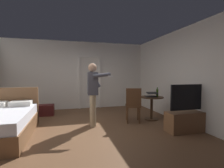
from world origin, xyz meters
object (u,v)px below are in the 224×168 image
object	(u,v)px
tv_flatscreen	(189,118)
suitcase_dark	(45,110)
laptop	(151,95)
person_blue_shirt	(93,90)
bottle_on_table	(157,93)
side_table	(152,104)
wooden_chair	(133,104)

from	to	relation	value
tv_flatscreen	suitcase_dark	bearing A→B (deg)	144.62
laptop	person_blue_shirt	bearing A→B (deg)	-177.86
tv_flatscreen	bottle_on_table	distance (m)	1.23
tv_flatscreen	bottle_on_table	size ratio (longest dim) A/B	3.94
suitcase_dark	side_table	bearing A→B (deg)	-20.81
suitcase_dark	person_blue_shirt	bearing A→B (deg)	-44.18
tv_flatscreen	person_blue_shirt	bearing A→B (deg)	153.84
laptop	person_blue_shirt	distance (m)	1.78
bottle_on_table	side_table	bearing A→B (deg)	150.26
laptop	bottle_on_table	xyz separation A→B (m)	(0.18, -0.04, 0.07)
tv_flatscreen	suitcase_dark	distance (m)	4.39
laptop	bottle_on_table	bearing A→B (deg)	-11.92
tv_flatscreen	bottle_on_table	bearing A→B (deg)	101.66
bottle_on_table	suitcase_dark	bearing A→B (deg)	156.68
side_table	bottle_on_table	distance (m)	0.38
wooden_chair	suitcase_dark	bearing A→B (deg)	149.03
side_table	wooden_chair	world-z (taller)	wooden_chair
side_table	bottle_on_table	xyz separation A→B (m)	(0.14, -0.08, 0.35)
laptop	bottle_on_table	size ratio (longest dim) A/B	1.31
wooden_chair	bottle_on_table	bearing A→B (deg)	5.72
tv_flatscreen	side_table	size ratio (longest dim) A/B	1.63
suitcase_dark	laptop	bearing A→B (deg)	-21.70
laptop	suitcase_dark	bearing A→B (deg)	156.09
side_table	wooden_chair	distance (m)	0.69
tv_flatscreen	side_table	distance (m)	1.24
bottle_on_table	person_blue_shirt	xyz separation A→B (m)	(-1.95, -0.03, 0.13)
bottle_on_table	person_blue_shirt	size ratio (longest dim) A/B	0.17
side_table	tv_flatscreen	bearing A→B (deg)	-72.70
person_blue_shirt	tv_flatscreen	bearing A→B (deg)	-26.16
laptop	wooden_chair	world-z (taller)	wooden_chair
wooden_chair	person_blue_shirt	world-z (taller)	person_blue_shirt
side_table	laptop	world-z (taller)	laptop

